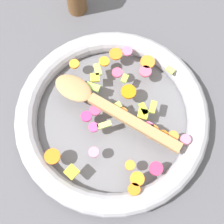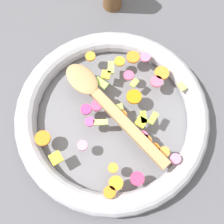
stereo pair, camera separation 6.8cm
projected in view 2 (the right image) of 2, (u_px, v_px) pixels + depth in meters
The scene contains 4 objects.
ground_plane at pixel (112, 119), 0.73m from camera, with size 4.00×4.00×0.00m, color #4C4C51.
skillet at pixel (112, 116), 0.71m from camera, with size 0.44×0.44×0.05m.
chopped_vegetables at pixel (121, 112), 0.68m from camera, with size 0.35×0.33×0.01m.
wooden_spoon at pixel (105, 102), 0.68m from camera, with size 0.07×0.31×0.01m.
Camera 2 is at (0.14, 0.19, 0.69)m, focal length 50.00 mm.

